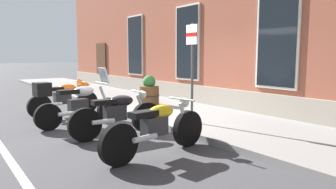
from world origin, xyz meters
The scene contains 9 objects.
ground_plane centered at (0.00, 0.00, 0.00)m, with size 140.00×140.00×0.00m, color #38383A.
sidewalk centered at (0.00, 1.43, 0.07)m, with size 30.58×2.86×0.14m, color slate.
brick_pub_facade centered at (0.00, 6.55, 3.56)m, with size 24.58×7.50×7.14m.
motorcycle_orange_sport centered at (-2.16, -1.18, 0.55)m, with size 0.62×2.00×1.01m.
motorcycle_silver_touring centered at (-0.64, -1.48, 0.57)m, with size 0.62×2.15×1.38m.
motorcycle_black_naked centered at (0.80, -1.10, 0.48)m, with size 0.62×2.04×0.93m.
motorcycle_yellow_naked centered at (2.28, -1.11, 0.47)m, with size 0.63×2.21×0.92m.
parking_sign centered at (1.10, 0.63, 1.60)m, with size 0.36×0.07×2.26m.
barrel_planter centered at (-1.74, 1.28, 0.52)m, with size 0.64×0.64×0.92m.
Camera 1 is at (6.58, -4.00, 1.68)m, focal length 33.65 mm.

